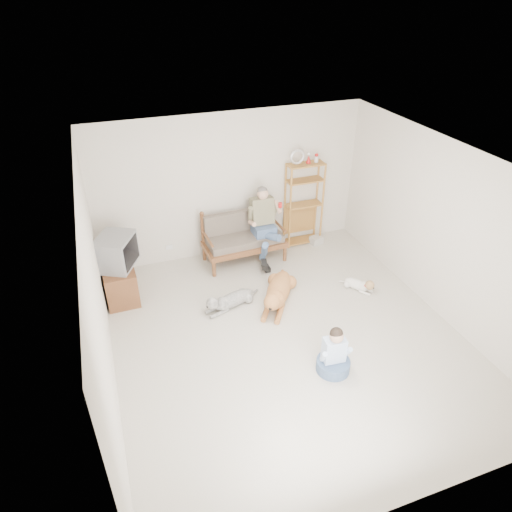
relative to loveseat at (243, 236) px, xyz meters
name	(u,v)px	position (x,y,z in m)	size (l,w,h in m)	color
floor	(287,337)	(-0.09, -2.35, -0.49)	(5.50, 5.50, 0.00)	beige
ceiling	(296,166)	(-0.09, -2.35, 2.21)	(5.50, 5.50, 0.00)	white
wall_back	(231,186)	(-0.09, 0.40, 0.86)	(5.00, 5.00, 0.00)	beige
wall_front	(418,422)	(-0.09, -5.10, 0.86)	(5.00, 5.00, 0.00)	beige
wall_left	(98,300)	(-2.59, -2.35, 0.86)	(5.50, 5.50, 0.00)	beige
wall_right	(444,232)	(2.41, -2.35, 0.86)	(5.50, 5.50, 0.00)	beige
loveseat	(243,236)	(0.00, 0.00, 0.00)	(1.53, 0.76, 0.95)	brown
man	(265,231)	(0.34, -0.24, 0.17)	(0.55, 0.78, 1.26)	slate
etagere	(304,204)	(1.31, 0.20, 0.37)	(0.74, 0.32, 1.96)	#A06E32
book_stack	(316,240)	(1.56, 0.03, -0.41)	(0.25, 0.18, 0.16)	silver
tv_stand	(120,281)	(-2.31, -0.44, -0.19)	(0.51, 0.91, 0.60)	brown
crt_tv	(116,252)	(-2.28, -0.44, 0.38)	(0.75, 0.80, 0.53)	slate
wall_outlet	(169,247)	(-1.34, 0.38, -0.19)	(0.12, 0.02, 0.08)	silver
golden_retriever	(277,293)	(0.10, -1.49, -0.30)	(0.92, 1.33, 0.46)	#AA6F3B
shaggy_dog	(229,301)	(-0.69, -1.35, -0.35)	(1.05, 0.48, 0.32)	silver
terrier	(360,285)	(1.57, -1.66, -0.38)	(0.42, 0.59, 0.25)	silver
child	(334,355)	(0.24, -3.16, -0.22)	(0.46, 0.46, 0.73)	slate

